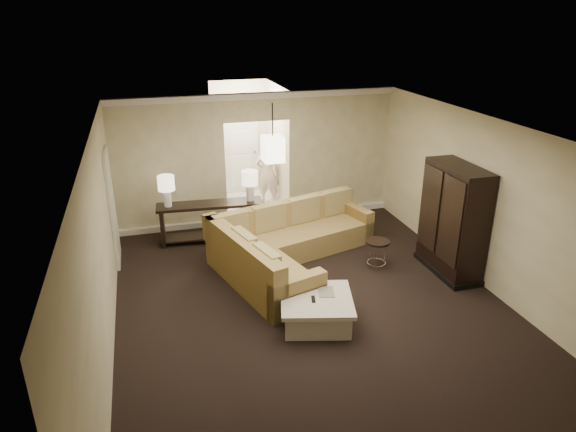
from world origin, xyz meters
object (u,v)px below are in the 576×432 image
object	(u,v)px
coffee_table	(316,310)
console_table	(211,218)
armoire	(453,223)
drink_table	(377,248)
sectional_sofa	(286,246)
person	(268,170)

from	to	relation	value
coffee_table	console_table	distance (m)	3.54
console_table	armoire	world-z (taller)	armoire
drink_table	sectional_sofa	bearing A→B (deg)	160.03
drink_table	person	distance (m)	3.95
armoire	person	xyz separation A→B (m)	(-2.24, 4.25, -0.10)
sectional_sofa	person	xyz separation A→B (m)	(0.46, 3.21, 0.46)
person	drink_table	bearing A→B (deg)	122.89
sectional_sofa	armoire	xyz separation A→B (m)	(2.70, -1.04, 0.56)
console_table	drink_table	xyz separation A→B (m)	(2.70, -2.00, -0.10)
drink_table	coffee_table	bearing A→B (deg)	-140.00
coffee_table	drink_table	xyz separation A→B (m)	(1.62, 1.36, 0.16)
coffee_table	console_table	world-z (taller)	console_table
coffee_table	armoire	world-z (taller)	armoire
armoire	drink_table	xyz separation A→B (m)	(-1.16, 0.48, -0.56)
coffee_table	person	size ratio (longest dim) A/B	0.77
sectional_sofa	armoire	distance (m)	2.95
coffee_table	drink_table	world-z (taller)	drink_table
armoire	person	distance (m)	4.81
sectional_sofa	coffee_table	distance (m)	1.93
console_table	sectional_sofa	bearing A→B (deg)	-46.84
person	sectional_sofa	bearing A→B (deg)	98.66
sectional_sofa	coffee_table	world-z (taller)	sectional_sofa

